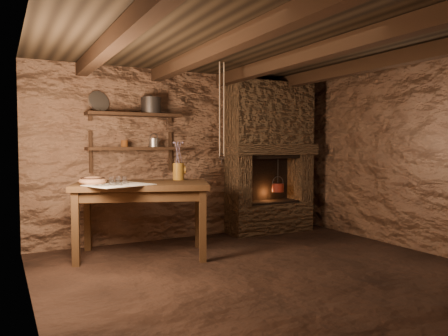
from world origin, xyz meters
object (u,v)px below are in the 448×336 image
work_table (142,216)px  wooden_bowl (93,181)px  stoneware_jug (179,163)px  red_pot (278,187)px  iron_stockpot (151,106)px

work_table → wooden_bowl: bearing=-162.2°
stoneware_jug → red_pot: bearing=18.7°
work_table → iron_stockpot: (0.32, 0.61, 1.39)m
work_table → wooden_bowl: size_ratio=5.65×
work_table → iron_stockpot: iron_stockpot is taller
wooden_bowl → work_table: bearing=-2.1°
stoneware_jug → wooden_bowl: size_ratio=1.61×
work_table → stoneware_jug: bearing=35.5°
work_table → wooden_bowl: (-0.57, 0.02, 0.45)m
stoneware_jug → red_pot: (1.78, 0.34, -0.42)m
iron_stockpot → red_pot: 2.32m
stoneware_jug → red_pot: stoneware_jug is taller
red_pot → iron_stockpot: bearing=176.6°
wooden_bowl → iron_stockpot: bearing=33.3°
work_table → red_pot: 2.38m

